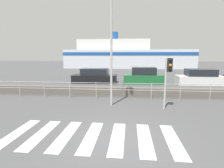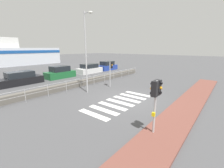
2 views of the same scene
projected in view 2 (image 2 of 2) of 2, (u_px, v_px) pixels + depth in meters
ground_plane at (126, 99)px, 11.79m from camera, size 160.00×160.00×0.00m
sidewalk_brick at (182, 112)px, 9.27m from camera, size 24.00×1.80×0.12m
crosswalk at (120, 102)px, 11.13m from camera, size 5.85×2.40×0.01m
seawall at (76, 84)px, 15.54m from camera, size 23.42×0.55×0.58m
harbor_fence at (81, 81)px, 14.91m from camera, size 21.12×0.04×1.05m
traffic_light_near at (156, 93)px, 6.54m from camera, size 0.58×0.41×2.58m
traffic_light_far at (111, 68)px, 15.21m from camera, size 0.34×0.32×2.61m
streetlamp at (87, 45)px, 12.62m from camera, size 0.32×1.00×6.85m
parked_car_black at (21, 79)px, 16.49m from camera, size 4.42×1.75×1.45m
parked_car_green at (60, 73)px, 20.20m from camera, size 3.87×1.82×1.60m
parked_car_white at (89, 69)px, 24.26m from camera, size 4.30×1.89×1.46m
parked_car_blue at (107, 66)px, 27.62m from camera, size 3.84×1.88×1.58m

